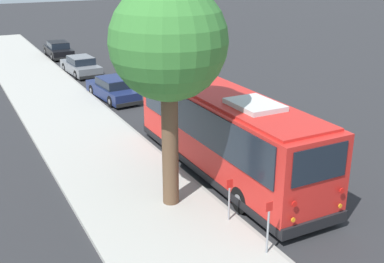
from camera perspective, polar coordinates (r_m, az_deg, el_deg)
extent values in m
plane|color=#28282B|center=(19.14, 5.07, -4.73)|extent=(160.00, 160.00, 0.00)
cube|color=#A3A099|center=(17.40, -6.91, -7.20)|extent=(80.00, 4.46, 0.15)
cube|color=gray|center=(18.23, -0.11, -5.72)|extent=(80.00, 0.14, 0.15)
cube|color=red|center=(18.38, 3.95, -0.10)|extent=(10.41, 2.51, 2.86)
cube|color=black|center=(18.87, 3.86, -3.78)|extent=(10.46, 2.56, 0.28)
cube|color=black|center=(18.18, 4.00, 1.76)|extent=(9.56, 2.59, 1.37)
cube|color=black|center=(22.62, -2.89, 5.45)|extent=(0.04, 2.17, 1.44)
cube|color=black|center=(14.24, 14.96, -3.77)|extent=(0.03, 1.99, 1.09)
cube|color=black|center=(22.46, -2.92, 7.09)|extent=(0.04, 1.79, 0.22)
cube|color=red|center=(17.93, 4.06, 4.32)|extent=(9.77, 2.27, 0.10)
cube|color=silver|center=(16.41, 7.44, 3.14)|extent=(1.91, 1.41, 0.20)
cube|color=black|center=(23.19, -2.83, 0.97)|extent=(0.11, 2.51, 0.36)
cube|color=black|center=(15.11, 14.35, -10.70)|extent=(0.11, 2.51, 0.36)
cylinder|color=red|center=(14.08, 12.06, -8.40)|extent=(0.03, 0.18, 0.18)
cylinder|color=orange|center=(14.33, 11.91, -10.21)|extent=(0.03, 0.14, 0.14)
cylinder|color=red|center=(15.19, 17.36, -6.71)|extent=(0.03, 0.18, 0.18)
cylinder|color=orange|center=(15.42, 17.16, -8.43)|extent=(0.03, 0.14, 0.14)
cube|color=white|center=(22.87, -4.79, 1.10)|extent=(0.04, 0.32, 0.18)
cube|color=white|center=(23.51, -1.05, 1.70)|extent=(0.04, 0.32, 0.18)
cube|color=black|center=(21.72, -5.89, 5.50)|extent=(0.06, 0.10, 0.24)
cylinder|color=black|center=(20.89, -3.06, -1.15)|extent=(0.91, 0.30, 0.91)
cylinder|color=slate|center=(20.89, -3.06, -1.15)|extent=(0.41, 0.32, 0.41)
cylinder|color=black|center=(21.82, 2.15, -0.20)|extent=(0.91, 0.30, 0.91)
cylinder|color=slate|center=(21.82, 2.15, -0.20)|extent=(0.41, 0.32, 0.41)
cylinder|color=black|center=(16.10, 5.91, -8.01)|extent=(0.91, 0.30, 0.91)
cylinder|color=slate|center=(16.10, 5.91, -8.01)|extent=(0.41, 0.32, 0.41)
cylinder|color=black|center=(17.28, 12.02, -6.32)|extent=(0.91, 0.30, 0.91)
cylinder|color=slate|center=(17.28, 12.02, -6.32)|extent=(0.41, 0.32, 0.41)
cube|color=#19234C|center=(28.97, -9.37, 4.74)|extent=(4.65, 2.00, 0.64)
cube|color=black|center=(28.72, -9.34, 5.76)|extent=(2.25, 1.58, 0.48)
cube|color=#19234C|center=(28.66, -9.36, 6.22)|extent=(2.17, 1.54, 0.05)
cube|color=black|center=(31.08, -11.03, 5.26)|extent=(0.21, 1.58, 0.20)
cube|color=black|center=(27.01, -7.41, 3.23)|extent=(0.21, 1.58, 0.20)
cylinder|color=black|center=(30.03, -11.74, 4.82)|extent=(0.66, 0.25, 0.65)
cylinder|color=slate|center=(30.03, -11.74, 4.82)|extent=(0.31, 0.24, 0.29)
cylinder|color=black|center=(30.56, -9.15, 5.25)|extent=(0.66, 0.25, 0.65)
cylinder|color=slate|center=(30.56, -9.15, 5.25)|extent=(0.31, 0.24, 0.29)
cylinder|color=black|center=(27.46, -9.58, 3.54)|extent=(0.66, 0.25, 0.65)
cylinder|color=slate|center=(27.46, -9.58, 3.54)|extent=(0.31, 0.24, 0.29)
cylinder|color=black|center=(28.03, -6.80, 4.02)|extent=(0.66, 0.25, 0.65)
cylinder|color=slate|center=(28.03, -6.80, 4.02)|extent=(0.31, 0.24, 0.29)
cube|color=slate|center=(35.74, -13.03, 7.39)|extent=(4.42, 1.99, 0.63)
cube|color=black|center=(35.52, -13.04, 8.23)|extent=(2.13, 1.62, 0.48)
cube|color=slate|center=(35.48, -13.07, 8.61)|extent=(2.05, 1.58, 0.05)
cube|color=black|center=(37.83, -14.06, 7.65)|extent=(0.18, 1.69, 0.20)
cube|color=black|center=(33.76, -11.82, 6.37)|extent=(0.18, 1.69, 0.20)
cylinder|color=black|center=(36.83, -14.87, 7.35)|extent=(0.66, 0.24, 0.65)
cylinder|color=slate|center=(36.83, -14.87, 7.35)|extent=(0.30, 0.24, 0.29)
cylinder|color=black|center=(37.29, -12.51, 7.69)|extent=(0.66, 0.24, 0.65)
cylinder|color=slate|center=(37.29, -12.51, 7.69)|extent=(0.30, 0.24, 0.29)
cylinder|color=black|center=(34.27, -13.55, 6.55)|extent=(0.66, 0.24, 0.65)
cylinder|color=slate|center=(34.27, -13.55, 6.55)|extent=(0.30, 0.24, 0.29)
cylinder|color=black|center=(34.76, -11.04, 6.92)|extent=(0.66, 0.24, 0.65)
cylinder|color=slate|center=(34.76, -11.04, 6.92)|extent=(0.30, 0.24, 0.29)
cube|color=black|center=(42.49, -15.54, 9.14)|extent=(4.32, 1.76, 0.65)
cube|color=black|center=(42.28, -15.58, 9.87)|extent=(2.05, 1.50, 0.48)
cube|color=black|center=(42.24, -15.61, 10.19)|extent=(1.97, 1.46, 0.05)
cube|color=black|center=(44.63, -16.11, 9.29)|extent=(0.10, 1.66, 0.20)
cube|color=black|center=(40.44, -14.86, 8.36)|extent=(0.10, 1.66, 0.20)
cylinder|color=black|center=(43.69, -16.91, 9.09)|extent=(0.66, 0.21, 0.66)
cylinder|color=slate|center=(43.69, -16.91, 9.09)|extent=(0.30, 0.22, 0.30)
cylinder|color=black|center=(43.98, -14.90, 9.34)|extent=(0.66, 0.21, 0.66)
cylinder|color=slate|center=(43.98, -14.90, 9.34)|extent=(0.30, 0.22, 0.30)
cylinder|color=black|center=(41.06, -16.19, 8.50)|extent=(0.66, 0.21, 0.66)
cylinder|color=slate|center=(41.06, -16.19, 8.50)|extent=(0.30, 0.22, 0.30)
cylinder|color=black|center=(41.37, -14.06, 8.77)|extent=(0.66, 0.21, 0.66)
cylinder|color=slate|center=(41.37, -14.06, 8.77)|extent=(0.30, 0.22, 0.30)
cylinder|color=brown|center=(15.65, -2.61, -1.60)|extent=(0.54, 0.54, 4.15)
sphere|color=#387A33|center=(14.75, -2.82, 10.60)|extent=(3.65, 3.65, 3.65)
sphere|color=#3C8437|center=(15.02, -3.65, 15.32)|extent=(2.37, 2.37, 2.37)
cylinder|color=gray|center=(13.77, 8.97, -11.71)|extent=(0.06, 0.06, 1.32)
cube|color=red|center=(13.37, 9.15, -8.80)|extent=(0.02, 0.22, 0.28)
cylinder|color=gray|center=(15.26, 4.42, -8.55)|extent=(0.06, 0.06, 1.12)
cube|color=red|center=(14.94, 4.49, -6.20)|extent=(0.02, 0.22, 0.28)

